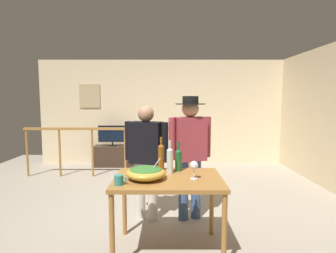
% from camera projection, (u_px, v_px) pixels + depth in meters
% --- Properties ---
extents(ground_plane, '(8.11, 8.11, 0.00)m').
position_uv_depth(ground_plane, '(157.00, 214.00, 3.72)').
color(ground_plane, '#9E9384').
extents(back_wall, '(6.04, 0.10, 2.57)m').
position_uv_depth(back_wall, '(162.00, 112.00, 6.70)').
color(back_wall, beige).
rests_on(back_wall, ground_plane).
extents(framed_picture, '(0.51, 0.03, 0.57)m').
position_uv_depth(framed_picture, '(90.00, 96.00, 6.60)').
color(framed_picture, tan).
extents(stair_railing, '(3.48, 0.10, 1.07)m').
position_uv_depth(stair_railing, '(134.00, 144.00, 5.52)').
color(stair_railing, '#9E6B33').
rests_on(stair_railing, ground_plane).
extents(tv_console, '(0.90, 0.40, 0.49)m').
position_uv_depth(tv_console, '(113.00, 156.00, 6.45)').
color(tv_console, '#38281E').
rests_on(tv_console, ground_plane).
extents(flat_screen_tv, '(0.65, 0.12, 0.49)m').
position_uv_depth(flat_screen_tv, '(112.00, 134.00, 6.37)').
color(flat_screen_tv, black).
rests_on(flat_screen_tv, tv_console).
extents(serving_table, '(1.10, 0.78, 0.79)m').
position_uv_depth(serving_table, '(168.00, 186.00, 2.76)').
color(serving_table, '#9E6B33').
rests_on(serving_table, ground_plane).
extents(salad_bowl, '(0.40, 0.40, 0.22)m').
position_uv_depth(salad_bowl, '(146.00, 172.00, 2.68)').
color(salad_bowl, gold).
rests_on(salad_bowl, serving_table).
extents(wine_glass, '(0.08, 0.08, 0.18)m').
position_uv_depth(wine_glass, '(194.00, 166.00, 2.68)').
color(wine_glass, silver).
rests_on(wine_glass, serving_table).
extents(wine_bottle_green, '(0.08, 0.08, 0.33)m').
position_uv_depth(wine_bottle_green, '(178.00, 159.00, 3.00)').
color(wine_bottle_green, '#1E5628').
rests_on(wine_bottle_green, serving_table).
extents(wine_bottle_amber, '(0.07, 0.07, 0.38)m').
position_uv_depth(wine_bottle_amber, '(161.00, 156.00, 3.03)').
color(wine_bottle_amber, brown).
rests_on(wine_bottle_amber, serving_table).
extents(wine_bottle_clear, '(0.07, 0.07, 0.36)m').
position_uv_depth(wine_bottle_clear, '(170.00, 160.00, 2.89)').
color(wine_bottle_clear, silver).
rests_on(wine_bottle_clear, serving_table).
extents(mug_teal, '(0.12, 0.08, 0.10)m').
position_uv_depth(mug_teal, '(119.00, 180.00, 2.50)').
color(mug_teal, teal).
rests_on(mug_teal, serving_table).
extents(person_standing_left, '(0.58, 0.34, 1.51)m').
position_uv_depth(person_standing_left, '(146.00, 153.00, 3.51)').
color(person_standing_left, beige).
rests_on(person_standing_left, ground_plane).
extents(person_standing_right, '(0.56, 0.39, 1.64)m').
position_uv_depth(person_standing_right, '(190.00, 147.00, 3.50)').
color(person_standing_right, '#3D5684').
rests_on(person_standing_right, ground_plane).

